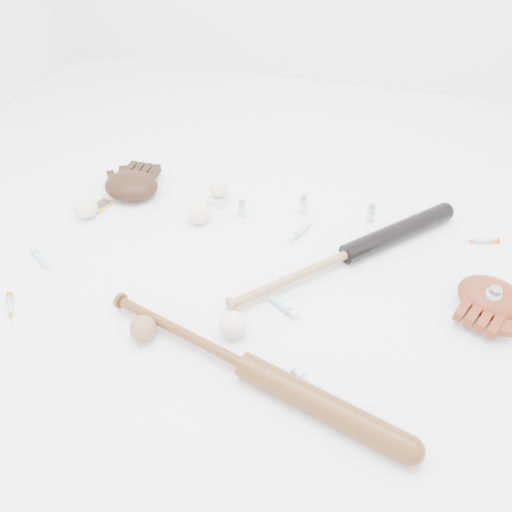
% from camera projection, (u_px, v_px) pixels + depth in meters
% --- Properties ---
extents(bat_dark, '(0.69, 0.71, 0.07)m').
position_uv_depth(bat_dark, '(348.00, 254.00, 1.61)').
color(bat_dark, black).
rests_on(bat_dark, ground).
extents(bat_wood, '(0.91, 0.33, 0.07)m').
position_uv_depth(bat_wood, '(246.00, 365.00, 1.29)').
color(bat_wood, brown).
rests_on(bat_wood, ground).
extents(glove_dark, '(0.25, 0.25, 0.09)m').
position_uv_depth(glove_dark, '(131.00, 185.00, 1.88)').
color(glove_dark, black).
rests_on(glove_dark, ground).
extents(glove_tan, '(0.31, 0.31, 0.08)m').
position_uv_depth(glove_tan, '(492.00, 298.00, 1.46)').
color(glove_tan, maroon).
rests_on(glove_tan, ground).
extents(trading_card, '(0.08, 0.10, 0.00)m').
position_uv_depth(trading_card, '(101.00, 206.00, 1.85)').
color(trading_card, gold).
rests_on(trading_card, ground).
extents(pedestal, '(0.08, 0.08, 0.04)m').
position_uv_depth(pedestal, '(219.00, 199.00, 1.86)').
color(pedestal, white).
rests_on(pedestal, ground).
extents(baseball_on_pedestal, '(0.07, 0.07, 0.07)m').
position_uv_depth(baseball_on_pedestal, '(219.00, 188.00, 1.82)').
color(baseball_on_pedestal, white).
rests_on(baseball_on_pedestal, pedestal).
extents(baseball_left, '(0.08, 0.08, 0.08)m').
position_uv_depth(baseball_left, '(86.00, 207.00, 1.78)').
color(baseball_left, white).
rests_on(baseball_left, ground).
extents(baseball_upper, '(0.08, 0.08, 0.08)m').
position_uv_depth(baseball_upper, '(199.00, 213.00, 1.76)').
color(baseball_upper, white).
rests_on(baseball_upper, ground).
extents(baseball_mid, '(0.08, 0.08, 0.08)m').
position_uv_depth(baseball_mid, '(233.00, 325.00, 1.39)').
color(baseball_mid, white).
rests_on(baseball_mid, ground).
extents(baseball_aged, '(0.07, 0.07, 0.07)m').
position_uv_depth(baseball_aged, '(143.00, 329.00, 1.38)').
color(baseball_aged, olive).
rests_on(baseball_aged, ground).
extents(syringe_0, '(0.10, 0.12, 0.02)m').
position_uv_depth(syringe_0, '(10.00, 306.00, 1.48)').
color(syringe_0, '#ADBCC6').
rests_on(syringe_0, ground).
extents(syringe_1, '(0.16, 0.11, 0.02)m').
position_uv_depth(syringe_1, '(279.00, 304.00, 1.48)').
color(syringe_1, '#ADBCC6').
rests_on(syringe_1, ground).
extents(syringe_2, '(0.09, 0.16, 0.02)m').
position_uv_depth(syringe_2, '(303.00, 230.00, 1.74)').
color(syringe_2, '#ADBCC6').
rests_on(syringe_2, ground).
extents(syringe_3, '(0.15, 0.12, 0.02)m').
position_uv_depth(syringe_3, '(311.00, 388.00, 1.27)').
color(syringe_3, '#ADBCC6').
rests_on(syringe_3, ground).
extents(syringe_4, '(0.14, 0.06, 0.02)m').
position_uv_depth(syringe_4, '(482.00, 241.00, 1.70)').
color(syringe_4, '#ADBCC6').
rests_on(syringe_4, ground).
extents(syringe_5, '(0.15, 0.11, 0.02)m').
position_uv_depth(syringe_5, '(40.00, 259.00, 1.63)').
color(syringe_5, '#ADBCC6').
rests_on(syringe_5, ground).
extents(vial_0, '(0.03, 0.03, 0.07)m').
position_uv_depth(vial_0, '(303.00, 204.00, 1.80)').
color(vial_0, silver).
rests_on(vial_0, ground).
extents(vial_1, '(0.03, 0.03, 0.07)m').
position_uv_depth(vial_1, '(371.00, 213.00, 1.77)').
color(vial_1, silver).
rests_on(vial_1, ground).
extents(vial_2, '(0.03, 0.03, 0.07)m').
position_uv_depth(vial_2, '(242.00, 209.00, 1.79)').
color(vial_2, silver).
rests_on(vial_2, ground).
extents(vial_3, '(0.04, 0.04, 0.10)m').
position_uv_depth(vial_3, '(490.00, 301.00, 1.43)').
color(vial_3, silver).
rests_on(vial_3, ground).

